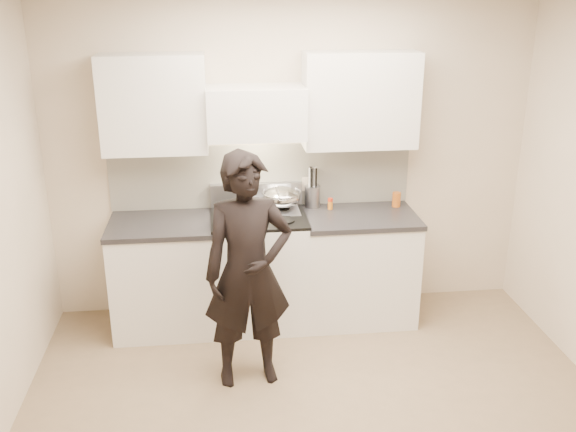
{
  "coord_description": "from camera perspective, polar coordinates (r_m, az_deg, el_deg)",
  "views": [
    {
      "loc": [
        -0.61,
        -3.4,
        2.7
      ],
      "look_at": [
        -0.11,
        1.05,
        1.07
      ],
      "focal_mm": 40.0,
      "sensor_mm": 36.0,
      "label": 1
    }
  ],
  "objects": [
    {
      "name": "oil_glass",
      "position": [
        5.47,
        9.61,
        1.46
      ],
      "size": [
        0.07,
        0.07,
        0.12
      ],
      "color": "#AC5216",
      "rests_on": "counter_right"
    },
    {
      "name": "stock_pot",
      "position": [
        4.96,
        -4.83,
        0.32
      ],
      "size": [
        0.3,
        0.23,
        0.14
      ],
      "color": "#BCBCBD",
      "rests_on": "stove"
    },
    {
      "name": "room_shell",
      "position": [
        3.96,
        1.8,
        3.91
      ],
      "size": [
        4.04,
        3.54,
        2.7
      ],
      "color": "beige",
      "rests_on": "ground"
    },
    {
      "name": "counter_right",
      "position": [
        5.43,
        6.24,
        -4.41
      ],
      "size": [
        0.92,
        0.67,
        0.92
      ],
      "color": "silver",
      "rests_on": "ground"
    },
    {
      "name": "spice_jar",
      "position": [
        5.34,
        3.78,
        1.1
      ],
      "size": [
        0.04,
        0.04,
        0.1
      ],
      "color": "orange",
      "rests_on": "counter_right"
    },
    {
      "name": "person",
      "position": [
        4.4,
        -3.57,
        -4.96
      ],
      "size": [
        0.66,
        0.47,
        1.68
      ],
      "primitive_type": "imported",
      "rotation": [
        0.0,
        0.0,
        0.12
      ],
      "color": "black",
      "rests_on": "ground"
    },
    {
      "name": "utensil_crock",
      "position": [
        5.38,
        2.18,
        1.9
      ],
      "size": [
        0.13,
        0.13,
        0.34
      ],
      "color": "#9A9CA7",
      "rests_on": "counter_right"
    },
    {
      "name": "stove",
      "position": [
        5.32,
        -2.54,
        -4.71
      ],
      "size": [
        0.76,
        0.65,
        0.96
      ],
      "color": "silver",
      "rests_on": "ground"
    },
    {
      "name": "ground_plane",
      "position": [
        4.38,
        3.08,
        -18.04
      ],
      "size": [
        4.0,
        4.0,
        0.0
      ],
      "primitive_type": "plane",
      "color": "#7F694E"
    },
    {
      "name": "wok",
      "position": [
        5.26,
        -0.58,
        1.72
      ],
      "size": [
        0.33,
        0.4,
        0.26
      ],
      "color": "#BCBCBD",
      "rests_on": "stove"
    },
    {
      "name": "counter_left",
      "position": [
        5.33,
        -10.96,
        -5.16
      ],
      "size": [
        0.82,
        0.67,
        0.92
      ],
      "color": "silver",
      "rests_on": "ground"
    }
  ]
}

